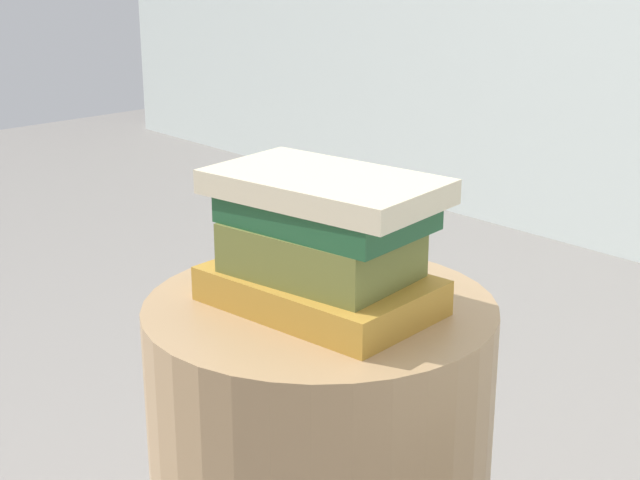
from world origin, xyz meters
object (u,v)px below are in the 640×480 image
at_px(book_olive, 321,250).
at_px(book_cream, 325,186).
at_px(book_forest, 324,213).
at_px(book_ochre, 320,290).

xyz_separation_m(book_olive, book_cream, (0.00, 0.01, 0.08)).
distance_m(book_olive, book_cream, 0.08).
relative_size(book_olive, book_cream, 0.77).
bearing_deg(book_cream, book_olive, -106.85).
bearing_deg(book_forest, book_olive, -157.61).
bearing_deg(book_forest, book_cream, 117.11).
bearing_deg(book_olive, book_ochre, -119.96).
relative_size(book_olive, book_forest, 0.92).
bearing_deg(book_cream, book_forest, -63.85).
distance_m(book_ochre, book_forest, 0.10).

